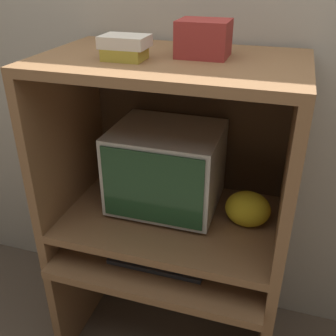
# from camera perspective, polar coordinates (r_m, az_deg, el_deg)

# --- Properties ---
(wall_back) EXTENTS (6.00, 0.06, 2.60)m
(wall_back) POSITION_cam_1_polar(r_m,az_deg,el_deg) (1.85, 3.89, 13.78)
(wall_back) COLOR #B2A893
(wall_back) RESTS_ON ground_plane
(desk_base) EXTENTS (0.98, 0.67, 0.61)m
(desk_base) POSITION_cam_1_polar(r_m,az_deg,el_deg) (1.95, -0.09, -16.37)
(desk_base) COLOR brown
(desk_base) RESTS_ON ground_plane
(desk_monitor_shelf) EXTENTS (0.98, 0.62, 0.14)m
(desk_monitor_shelf) POSITION_cam_1_polar(r_m,az_deg,el_deg) (1.77, 0.39, -7.55)
(desk_monitor_shelf) COLOR brown
(desk_monitor_shelf) RESTS_ON desk_base
(hutch_upper) EXTENTS (0.98, 0.62, 0.68)m
(hutch_upper) POSITION_cam_1_polar(r_m,az_deg,el_deg) (1.57, 0.83, 7.59)
(hutch_upper) COLOR brown
(hutch_upper) RESTS_ON desk_monitor_shelf
(crt_monitor) EXTENTS (0.46, 0.39, 0.37)m
(crt_monitor) POSITION_cam_1_polar(r_m,az_deg,el_deg) (1.71, -0.25, 0.06)
(crt_monitor) COLOR beige
(crt_monitor) RESTS_ON desk_monitor_shelf
(keyboard) EXTENTS (0.41, 0.16, 0.03)m
(keyboard) POSITION_cam_1_polar(r_m,az_deg,el_deg) (1.71, -1.46, -13.11)
(keyboard) COLOR #2D2D30
(keyboard) RESTS_ON desk_base
(mouse) EXTENTS (0.07, 0.05, 0.03)m
(mouse) POSITION_cam_1_polar(r_m,az_deg,el_deg) (1.65, 7.14, -15.12)
(mouse) COLOR black
(mouse) RESTS_ON desk_base
(snack_bag) EXTENTS (0.19, 0.14, 0.15)m
(snack_bag) POSITION_cam_1_polar(r_m,az_deg,el_deg) (1.68, 11.49, -5.84)
(snack_bag) COLOR gold
(snack_bag) RESTS_ON desk_monitor_shelf
(book_stack) EXTENTS (0.16, 0.12, 0.08)m
(book_stack) POSITION_cam_1_polar(r_m,az_deg,el_deg) (1.43, -6.29, 17.07)
(book_stack) COLOR gold
(book_stack) RESTS_ON hutch_upper
(storage_box) EXTENTS (0.18, 0.15, 0.13)m
(storage_box) POSITION_cam_1_polar(r_m,az_deg,el_deg) (1.47, 5.21, 18.21)
(storage_box) COLOR maroon
(storage_box) RESTS_ON hutch_upper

